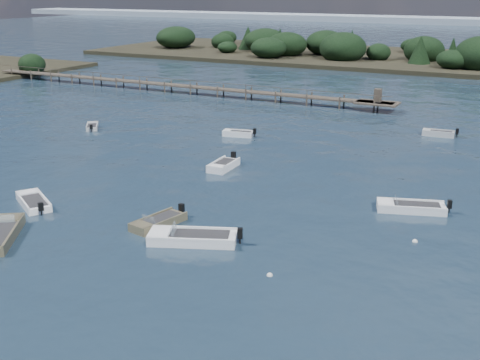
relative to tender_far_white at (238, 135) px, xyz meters
The scene contains 14 objects.
ground 31.15m from the tender_far_white, 80.98° to the left, with size 400.00×400.00×0.00m, color #142330.
tender_far_white is the anchor object (origin of this frame).
dinghy_extra_a 24.01m from the tender_far_white, 74.22° to the right, with size 2.17×4.17×1.14m.
dinghy_extra_b 11.23m from the tender_far_white, 68.37° to the right, with size 1.65×3.80×1.23m.
dinghy_mid_grey 24.24m from the tender_far_white, 97.55° to the right, with size 4.24×3.42×1.11m.
dinghy_mid_white_b 23.89m from the tender_far_white, 33.32° to the right, with size 4.86×2.98×1.19m.
tender_far_grey 15.71m from the tender_far_white, 164.63° to the right, with size 2.58×2.87×1.00m.
dinghy_mid_white_a 26.16m from the tender_far_white, 68.10° to the right, with size 5.51×3.74×1.29m.
tender_far_grey_b 20.03m from the tender_far_white, 27.82° to the left, with size 3.47×1.51×1.17m.
buoy_b 30.38m from the tender_far_white, 59.11° to the right, with size 0.32×0.32×0.32m, color silver.
buoy_c 23.18m from the tender_far_white, 104.54° to the right, with size 0.32×0.32×0.32m, color silver.
buoy_d 28.02m from the tender_far_white, 40.41° to the right, with size 0.32×0.32×0.32m, color silver.
jetty 25.23m from the tender_far_white, 131.96° to the left, with size 64.50×3.20×3.40m.
distant_haze 218.06m from the tender_far_white, 112.98° to the left, with size 280.00×20.00×2.40m, color #8695A6.
Camera 1 is at (22.39, -22.46, 14.35)m, focal length 45.00 mm.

